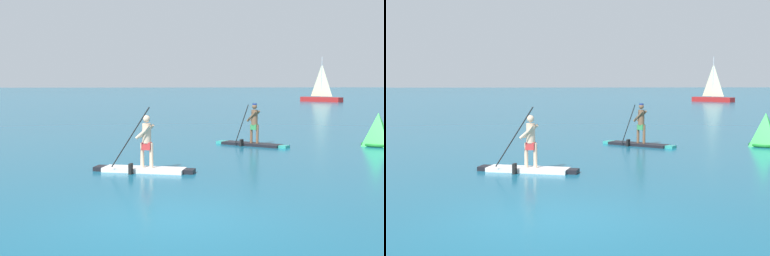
% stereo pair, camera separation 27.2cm
% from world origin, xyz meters
% --- Properties ---
extents(ground, '(440.00, 440.00, 0.00)m').
position_xyz_m(ground, '(0.00, 0.00, 0.00)').
color(ground, '#145B7A').
extents(paddleboarder_mid_center, '(3.05, 1.37, 1.97)m').
position_xyz_m(paddleboarder_mid_center, '(-0.59, 5.44, 0.31)').
color(paddleboarder_mid_center, white).
rests_on(paddleboarder_mid_center, ground).
extents(paddleboarder_far_right, '(2.80, 2.39, 1.79)m').
position_xyz_m(paddleboarder_far_right, '(3.82, 11.50, 0.35)').
color(paddleboarder_far_right, black).
rests_on(paddleboarder_far_right, ground).
extents(race_marker_buoy, '(1.33, 1.33, 1.38)m').
position_xyz_m(race_marker_buoy, '(9.01, 11.02, 0.62)').
color(race_marker_buoy, green).
rests_on(race_marker_buoy, ground).
extents(sailboat_right_horizon, '(4.76, 4.98, 5.87)m').
position_xyz_m(sailboat_right_horizon, '(21.87, 57.34, 0.74)').
color(sailboat_right_horizon, '#A51E1E').
rests_on(sailboat_right_horizon, ground).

